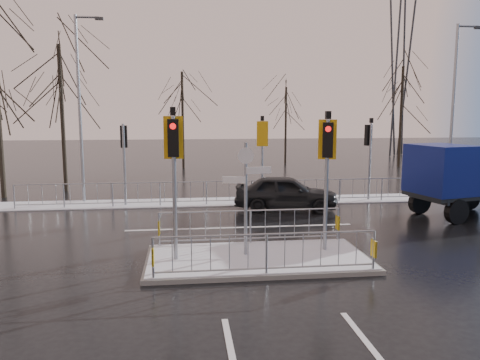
{
  "coord_description": "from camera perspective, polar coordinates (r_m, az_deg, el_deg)",
  "views": [
    {
      "loc": [
        -1.93,
        -12.12,
        4.0
      ],
      "look_at": [
        -0.11,
        3.06,
        1.8
      ],
      "focal_mm": 35.0,
      "sensor_mm": 36.0,
      "label": 1
    }
  ],
  "objects": [
    {
      "name": "lane_markings",
      "position": [
        12.6,
        2.38,
        -10.31
      ],
      "size": [
        8.0,
        11.38,
        0.01
      ],
      "color": "silver",
      "rests_on": "ground"
    },
    {
      "name": "ground",
      "position": [
        12.91,
        2.14,
        -9.87
      ],
      "size": [
        120.0,
        120.0,
        0.0
      ],
      "primitive_type": "plane",
      "color": "black",
      "rests_on": "ground"
    },
    {
      "name": "tree_far_a",
      "position": [
        34.13,
        -7.04,
        9.51
      ],
      "size": [
        3.75,
        3.75,
        7.08
      ],
      "color": "black",
      "rests_on": "ground"
    },
    {
      "name": "traffic_island",
      "position": [
        12.81,
        2.09,
        -8.19
      ],
      "size": [
        6.0,
        3.04,
        4.15
      ],
      "color": "#62635E",
      "rests_on": "ground"
    },
    {
      "name": "tree_near_b",
      "position": [
        25.39,
        -21.0,
        10.24
      ],
      "size": [
        4.0,
        4.0,
        7.55
      ],
      "color": "black",
      "rests_on": "ground"
    },
    {
      "name": "far_kerb_fixtures",
      "position": [
        20.56,
        -0.54,
        -0.15
      ],
      "size": [
        18.0,
        0.65,
        3.83
      ],
      "color": "gray",
      "rests_on": "ground"
    },
    {
      "name": "snow_verge",
      "position": [
        21.19,
        -1.48,
        -2.64
      ],
      "size": [
        30.0,
        2.0,
        0.04
      ],
      "primitive_type": "cube",
      "color": "white",
      "rests_on": "ground"
    },
    {
      "name": "tree_far_b",
      "position": [
        36.98,
        5.62,
        8.43
      ],
      "size": [
        3.25,
        3.25,
        6.14
      ],
      "color": "black",
      "rests_on": "ground"
    },
    {
      "name": "street_lamp_right",
      "position": [
        24.12,
        24.68,
        8.38
      ],
      "size": [
        1.25,
        0.18,
        8.0
      ],
      "color": "gray",
      "rests_on": "ground"
    },
    {
      "name": "pylon_wires",
      "position": [
        46.67,
        17.79,
        16.48
      ],
      "size": [
        70.0,
        2.38,
        19.97
      ],
      "color": "#2D3033",
      "rests_on": "ground"
    },
    {
      "name": "street_lamp_left",
      "position": [
        22.09,
        -18.82,
        9.03
      ],
      "size": [
        1.25,
        0.18,
        8.2
      ],
      "color": "gray",
      "rests_on": "ground"
    },
    {
      "name": "tree_far_c",
      "position": [
        36.77,
        19.13,
        9.53
      ],
      "size": [
        4.0,
        4.0,
        7.55
      ],
      "color": "black",
      "rests_on": "ground"
    },
    {
      "name": "flatbed_truck",
      "position": [
        19.85,
        25.11,
        0.16
      ],
      "size": [
        6.4,
        3.49,
        2.81
      ],
      "color": "black",
      "rests_on": "ground"
    },
    {
      "name": "car_far_lane",
      "position": [
        19.49,
        5.63,
        -1.53
      ],
      "size": [
        4.5,
        2.52,
        1.45
      ],
      "primitive_type": "imported",
      "rotation": [
        0.0,
        0.0,
        1.37
      ],
      "color": "black",
      "rests_on": "ground"
    }
  ]
}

